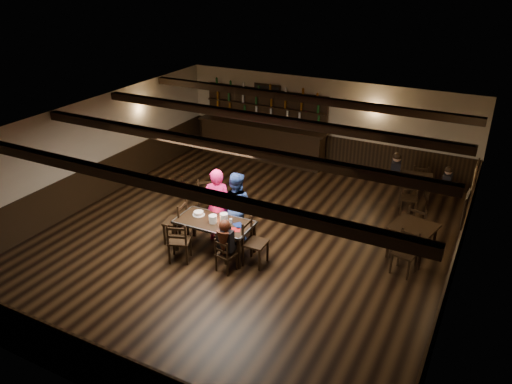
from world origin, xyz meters
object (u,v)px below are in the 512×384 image
at_px(chair_near_left, 178,239).
at_px(bar_counter, 263,137).
at_px(cake, 199,213).
at_px(man_blue, 236,206).
at_px(dining_table, 214,224).
at_px(chair_near_right, 224,253).
at_px(woman_pink, 217,205).

xyz_separation_m(chair_near_left, bar_counter, (-1.15, 6.21, 0.17)).
relative_size(cake, bar_counter, 0.06).
relative_size(man_blue, cake, 6.12).
height_order(dining_table, bar_counter, bar_counter).
bearing_deg(cake, chair_near_left, -89.68).
distance_m(chair_near_right, man_blue, 1.45).
bearing_deg(chair_near_right, woman_pink, 126.58).
bearing_deg(bar_counter, dining_table, -73.76).
height_order(chair_near_right, woman_pink, woman_pink).
bearing_deg(chair_near_left, cake, 90.32).
bearing_deg(man_blue, bar_counter, -77.28).
xyz_separation_m(dining_table, chair_near_left, (-0.45, -0.71, -0.13)).
distance_m(cake, bar_counter, 5.53).
relative_size(chair_near_left, man_blue, 0.58).
height_order(chair_near_left, man_blue, man_blue).
relative_size(chair_near_left, chair_near_right, 1.22).
bearing_deg(woman_pink, man_blue, -170.86).
relative_size(dining_table, woman_pink, 0.98).
relative_size(chair_near_left, bar_counter, 0.22).
bearing_deg(woman_pink, dining_table, 91.50).
height_order(chair_near_right, bar_counter, bar_counter).
distance_m(woman_pink, cake, 0.48).
bearing_deg(woman_pink, chair_near_right, 103.55).
bearing_deg(chair_near_left, dining_table, 57.31).
xyz_separation_m(chair_near_left, cake, (-0.00, 0.80, 0.24)).
bearing_deg(chair_near_left, man_blue, 68.35).
bearing_deg(chair_near_right, dining_table, 134.71).
xyz_separation_m(chair_near_left, chair_near_right, (1.04, 0.12, -0.10)).
distance_m(woman_pink, bar_counter, 5.18).
bearing_deg(cake, man_blue, 48.04).
height_order(dining_table, chair_near_left, chair_near_left).
distance_m(man_blue, bar_counter, 5.08).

